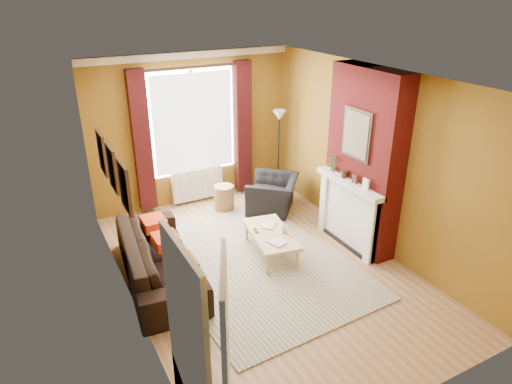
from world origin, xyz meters
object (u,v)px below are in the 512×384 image
Objects in this scene: coffee_table at (271,235)px; floor_lamp at (279,129)px; armchair at (273,194)px; wicker_stool at (224,197)px; sofa at (159,258)px.

floor_lamp is (1.27, 1.94, 1.00)m from coffee_table.
floor_lamp is at bearing 66.86° from coffee_table.
armchair is 0.92m from wicker_stool.
coffee_table is at bearing -90.60° from sofa.
wicker_stool is (0.02, 1.81, -0.12)m from coffee_table.
coffee_table is at bearing -90.78° from wicker_stool.
floor_lamp reaches higher than sofa.
armchair is 0.78× the size of coffee_table.
armchair is at bearing -31.41° from wicker_stool.
armchair is 0.57× the size of floor_lamp.
coffee_table is (1.70, -0.19, 0.00)m from sofa.
wicker_stool is at bearing -80.66° from armchair.
floor_lamp is (2.97, 1.75, 1.00)m from sofa.
coffee_table is 0.73× the size of floor_lamp.
sofa is at bearing -149.51° from floor_lamp.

